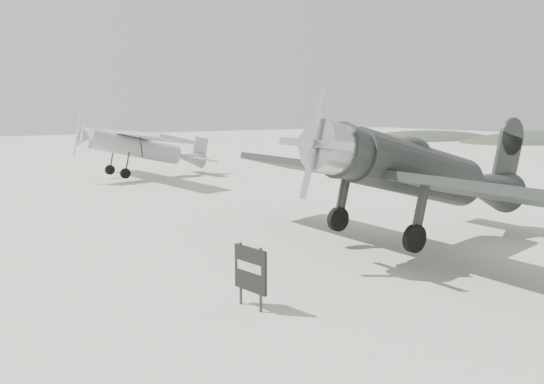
{
  "coord_description": "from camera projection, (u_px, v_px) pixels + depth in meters",
  "views": [
    {
      "loc": [
        -9.18,
        -11.58,
        4.14
      ],
      "look_at": [
        -0.0,
        2.58,
        1.5
      ],
      "focal_mm": 35.0,
      "sensor_mm": 36.0,
      "label": 1
    }
  ],
  "objects": [
    {
      "name": "ground",
      "position": [
        321.0,
        255.0,
        15.17
      ],
      "size": [
        160.0,
        160.0,
        0.0
      ],
      "primitive_type": "plane",
      "color": "#ABA897",
      "rests_on": "ground"
    },
    {
      "name": "hill_northeast",
      "position": [
        424.0,
        139.0,
        75.21
      ],
      "size": [
        32.0,
        16.0,
        5.2
      ],
      "primitive_type": "ellipsoid",
      "color": "#2D3B2B",
      "rests_on": "ground"
    },
    {
      "name": "lowwing_monoplane",
      "position": [
        423.0,
        173.0,
        15.78
      ],
      "size": [
        9.46,
        13.14,
        4.26
      ],
      "rotation": [
        0.0,
        0.24,
        0.03
      ],
      "color": "black",
      "rests_on": "ground"
    },
    {
      "name": "highwing_monoplane",
      "position": [
        141.0,
        144.0,
        31.72
      ],
      "size": [
        8.39,
        11.81,
        3.34
      ],
      "rotation": [
        0.0,
        0.23,
        0.09
      ],
      "color": "#939597",
      "rests_on": "ground"
    },
    {
      "name": "sign_board",
      "position": [
        250.0,
        270.0,
        11.04
      ],
      "size": [
        0.24,
        0.94,
        1.36
      ],
      "rotation": [
        0.0,
        0.0,
        0.19
      ],
      "color": "#333333",
      "rests_on": "ground"
    }
  ]
}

